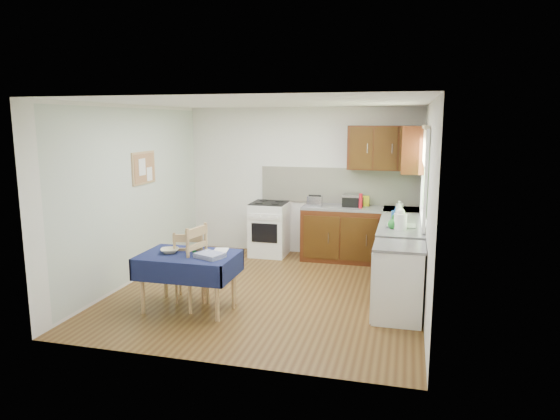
% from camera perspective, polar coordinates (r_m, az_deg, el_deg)
% --- Properties ---
extents(floor, '(4.20, 4.20, 0.00)m').
position_cam_1_polar(floor, '(6.85, -1.26, -9.25)').
color(floor, '#4D2F14').
rests_on(floor, ground).
extents(ceiling, '(4.00, 4.20, 0.02)m').
position_cam_1_polar(ceiling, '(6.46, -1.35, 12.16)').
color(ceiling, white).
rests_on(ceiling, wall_back).
extents(wall_back, '(4.00, 0.02, 2.50)m').
position_cam_1_polar(wall_back, '(8.56, 2.52, 3.27)').
color(wall_back, silver).
rests_on(wall_back, ground).
extents(wall_front, '(4.00, 0.02, 2.50)m').
position_cam_1_polar(wall_front, '(4.59, -8.46, -2.85)').
color(wall_front, silver).
rests_on(wall_front, ground).
extents(wall_left, '(0.02, 4.20, 2.50)m').
position_cam_1_polar(wall_left, '(7.33, -16.53, 1.71)').
color(wall_left, silver).
rests_on(wall_left, ground).
extents(wall_right, '(0.02, 4.20, 2.50)m').
position_cam_1_polar(wall_right, '(6.30, 16.48, 0.38)').
color(wall_right, silver).
rests_on(wall_right, ground).
extents(base_cabinets, '(1.90, 2.30, 0.86)m').
position_cam_1_polar(base_cabinets, '(7.70, 11.10, -3.89)').
color(base_cabinets, '#381209').
rests_on(base_cabinets, ground).
extents(worktop_back, '(1.90, 0.60, 0.04)m').
position_cam_1_polar(worktop_back, '(8.16, 9.29, 0.19)').
color(worktop_back, slate).
rests_on(worktop_back, base_cabinets).
extents(worktop_right, '(0.60, 1.70, 0.04)m').
position_cam_1_polar(worktop_right, '(7.00, 13.72, -1.62)').
color(worktop_right, slate).
rests_on(worktop_right, base_cabinets).
extents(worktop_corner, '(0.60, 0.60, 0.04)m').
position_cam_1_polar(worktop_corner, '(8.13, 13.85, -0.01)').
color(worktop_corner, slate).
rests_on(worktop_corner, base_cabinets).
extents(splashback, '(2.70, 0.02, 0.60)m').
position_cam_1_polar(splashback, '(8.44, 6.83, 2.77)').
color(splashback, white).
rests_on(splashback, wall_back).
extents(upper_cabinets, '(1.20, 0.85, 0.70)m').
position_cam_1_polar(upper_cabinets, '(8.03, 12.89, 6.88)').
color(upper_cabinets, '#381209').
rests_on(upper_cabinets, wall_back).
extents(stove, '(0.60, 0.61, 0.92)m').
position_cam_1_polar(stove, '(8.52, -1.23, -2.15)').
color(stove, white).
rests_on(stove, ground).
extents(window, '(0.04, 1.48, 1.26)m').
position_cam_1_polar(window, '(6.94, 16.24, 4.60)').
color(window, '#2B4E20').
rests_on(window, wall_right).
extents(fridge, '(0.58, 0.60, 0.89)m').
position_cam_1_polar(fridge, '(5.95, 13.34, -8.06)').
color(fridge, white).
rests_on(fridge, ground).
extents(corkboard, '(0.04, 0.62, 0.47)m').
position_cam_1_polar(corkboard, '(7.53, -15.30, 4.66)').
color(corkboard, tan).
rests_on(corkboard, wall_left).
extents(dining_table, '(1.15, 0.78, 0.69)m').
position_cam_1_polar(dining_table, '(6.16, -10.39, -5.92)').
color(dining_table, '#110E39').
rests_on(dining_table, ground).
extents(chair_far, '(0.51, 0.51, 0.92)m').
position_cam_1_polar(chair_far, '(6.46, -10.25, -6.07)').
color(chair_far, tan).
rests_on(chair_far, ground).
extents(chair_near, '(0.54, 0.54, 1.04)m').
position_cam_1_polar(chair_near, '(6.08, -8.28, -6.42)').
color(chair_near, tan).
rests_on(chair_near, ground).
extents(toaster, '(0.24, 0.15, 0.19)m').
position_cam_1_polar(toaster, '(8.17, 4.00, 1.05)').
color(toaster, '#B6B5BA').
rests_on(toaster, worktop_back).
extents(sandwich_press, '(0.33, 0.29, 0.19)m').
position_cam_1_polar(sandwich_press, '(8.21, 8.36, 1.08)').
color(sandwich_press, black).
rests_on(sandwich_press, worktop_back).
extents(sauce_bottle, '(0.05, 0.05, 0.24)m').
position_cam_1_polar(sauce_bottle, '(8.03, 9.20, 1.03)').
color(sauce_bottle, red).
rests_on(sauce_bottle, worktop_back).
extents(yellow_packet, '(0.14, 0.11, 0.16)m').
position_cam_1_polar(yellow_packet, '(8.28, 9.73, 1.03)').
color(yellow_packet, yellow).
rests_on(yellow_packet, worktop_back).
extents(dish_rack, '(0.37, 0.28, 0.18)m').
position_cam_1_polar(dish_rack, '(6.77, 13.68, -1.65)').
color(dish_rack, gray).
rests_on(dish_rack, worktop_right).
extents(kettle, '(0.16, 0.16, 0.28)m').
position_cam_1_polar(kettle, '(6.57, 13.60, -1.11)').
color(kettle, white).
rests_on(kettle, worktop_right).
extents(cup, '(0.15, 0.15, 0.10)m').
position_cam_1_polar(cup, '(8.06, 13.52, 0.40)').
color(cup, white).
rests_on(cup, worktop_back).
extents(soap_bottle_a, '(0.14, 0.14, 0.26)m').
position_cam_1_polar(soap_bottle_a, '(7.21, 13.42, -0.04)').
color(soap_bottle_a, white).
rests_on(soap_bottle_a, worktop_right).
extents(soap_bottle_b, '(0.11, 0.11, 0.18)m').
position_cam_1_polar(soap_bottle_b, '(7.27, 13.04, -0.30)').
color(soap_bottle_b, '#1D5AAA').
rests_on(soap_bottle_b, worktop_right).
extents(soap_bottle_c, '(0.15, 0.15, 0.18)m').
position_cam_1_polar(soap_bottle_c, '(6.60, 12.80, -1.33)').
color(soap_bottle_c, '#23832D').
rests_on(soap_bottle_c, worktop_right).
extents(plate_bowl, '(0.29, 0.29, 0.05)m').
position_cam_1_polar(plate_bowl, '(6.22, -12.50, -4.57)').
color(plate_bowl, beige).
rests_on(plate_bowl, dining_table).
extents(book, '(0.21, 0.26, 0.02)m').
position_cam_1_polar(book, '(6.21, -7.56, -4.61)').
color(book, white).
rests_on(book, dining_table).
extents(spice_jar, '(0.04, 0.04, 0.09)m').
position_cam_1_polar(spice_jar, '(6.19, -9.81, -4.38)').
color(spice_jar, '#238236').
rests_on(spice_jar, dining_table).
extents(tea_towel, '(0.38, 0.34, 0.06)m').
position_cam_1_polar(tea_towel, '(5.93, -8.03, -5.15)').
color(tea_towel, navy).
rests_on(tea_towel, dining_table).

